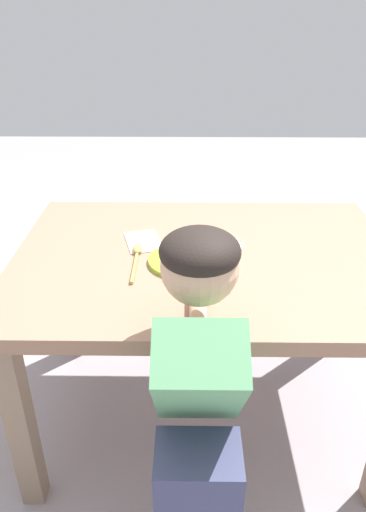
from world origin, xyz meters
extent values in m
plane|color=gray|center=(0.00, 0.00, 0.00)|extent=(8.00, 8.00, 0.00)
cube|color=#956C55|center=(0.00, 0.00, 0.66)|extent=(1.20, 0.86, 0.04)
cube|color=#8D745D|center=(-0.53, -0.36, 0.32)|extent=(0.07, 0.07, 0.63)
cube|color=#8D745D|center=(-0.53, 0.36, 0.32)|extent=(0.07, 0.07, 0.63)
cube|color=#8D745D|center=(0.53, 0.36, 0.32)|extent=(0.07, 0.07, 0.63)
cylinder|color=#93C52C|center=(-0.07, -0.05, 0.68)|extent=(0.21, 0.21, 0.01)
ellipsoid|color=#E9E44B|center=(-0.07, -0.01, 0.71)|extent=(0.09, 0.06, 0.04)
ellipsoid|color=red|center=(-0.09, -0.12, 0.70)|extent=(0.04, 0.04, 0.03)
ellipsoid|color=red|center=(-0.07, -0.11, 0.70)|extent=(0.03, 0.02, 0.02)
ellipsoid|color=silver|center=(-0.09, -0.09, 0.70)|extent=(0.06, 0.05, 0.02)
cube|color=silver|center=(0.09, -0.04, 0.68)|extent=(0.04, 0.15, 0.01)
cube|color=silver|center=(0.11, 0.05, 0.68)|extent=(0.04, 0.04, 0.01)
cylinder|color=silver|center=(0.12, 0.09, 0.68)|extent=(0.01, 0.03, 0.00)
cylinder|color=silver|center=(0.11, 0.09, 0.68)|extent=(0.01, 0.03, 0.00)
cylinder|color=silver|center=(0.10, 0.09, 0.68)|extent=(0.01, 0.03, 0.00)
cylinder|color=tan|center=(-0.21, -0.10, 0.68)|extent=(0.01, 0.17, 0.01)
ellipsoid|color=tan|center=(-0.21, 0.02, 0.69)|extent=(0.03, 0.06, 0.02)
cube|color=#599966|center=(-0.03, -0.49, 0.63)|extent=(0.20, 0.31, 0.37)
sphere|color=#D8A884|center=(-0.03, -0.39, 0.86)|extent=(0.18, 0.18, 0.18)
ellipsoid|color=black|center=(-0.03, -0.39, 0.90)|extent=(0.18, 0.18, 0.10)
cylinder|color=#D8A884|center=(-0.03, -0.28, 0.70)|extent=(0.04, 0.22, 0.04)
cube|color=white|center=(-0.20, 0.09, 0.68)|extent=(0.14, 0.18, 0.00)
camera|label=1|loc=(-0.05, -1.31, 1.39)|focal=33.40mm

